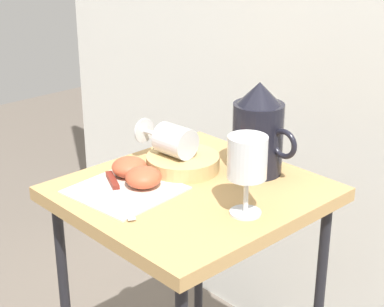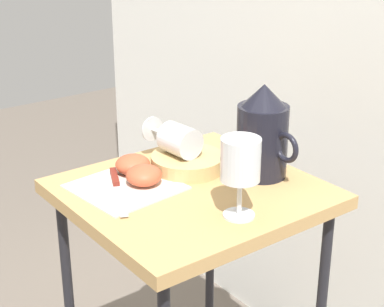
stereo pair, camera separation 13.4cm
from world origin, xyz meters
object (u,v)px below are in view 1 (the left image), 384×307
Objects in this scene: pitcher at (258,137)px; wine_glass_tipped_near at (174,140)px; basket_tray at (183,163)px; apple_half_left at (129,167)px; apple_half_right at (143,177)px; wine_glass_upright at (247,162)px; knife at (116,188)px; table at (192,220)px.

wine_glass_tipped_near is (-0.14, -0.13, -0.02)m from pitcher.
pitcher is at bearing 42.26° from basket_tray.
basket_tray is at bearing 67.57° from apple_half_left.
basket_tray is 2.14× the size of apple_half_right.
pitcher is 0.27m from apple_half_right.
basket_tray is 1.12× the size of wine_glass_tipped_near.
apple_half_left is (-0.03, -0.10, -0.05)m from wine_glass_tipped_near.
wine_glass_upright is 2.08× the size of apple_half_left.
basket_tray is 0.81× the size of knife.
wine_glass_upright is 0.31m from knife.
table is 0.18m from apple_half_left.
table is 4.45× the size of wine_glass_upright.
pitcher is 2.70× the size of apple_half_left.
pitcher reaches higher than wine_glass_upright.
basket_tray is 0.13m from apple_half_right.
wine_glass_upright is at bearing -13.02° from basket_tray.
basket_tray is 1.03× the size of wine_glass_upright.
pitcher is at bearing 53.07° from apple_half_left.
knife is at bearing -126.04° from table.
wine_glass_tipped_near is at bearing 105.85° from apple_half_right.
wine_glass_tipped_near is 0.12m from apple_half_left.
wine_glass_tipped_near is at bearing 170.50° from wine_glass_upright.
table is 0.19m from wine_glass_tipped_near.
wine_glass_upright is (0.16, -0.01, 0.19)m from table.
table is 0.24m from pitcher.
wine_glass_upright reaches higher than basket_tray.
pitcher reaches higher than knife.
wine_glass_tipped_near is 0.18m from knife.
basket_tray is at bearing 86.65° from knife.
table is at bearing 26.26° from apple_half_left.
wine_glass_upright is 2.08× the size of apple_half_right.
apple_half_right is (-0.23, -0.07, -0.09)m from wine_glass_upright.
wine_glass_tipped_near is at bearing -142.16° from basket_tray.
basket_tray reaches higher than table.
basket_tray is at bearing 166.98° from wine_glass_upright.
table is at bearing -31.00° from basket_tray.
wine_glass_upright reaches higher than apple_half_right.
basket_tray is at bearing -137.74° from pitcher.
apple_half_left is (-0.05, -0.12, 0.01)m from basket_tray.
apple_half_left reaches higher than basket_tray.
pitcher is 1.02× the size of knife.
pitcher reaches higher than table.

